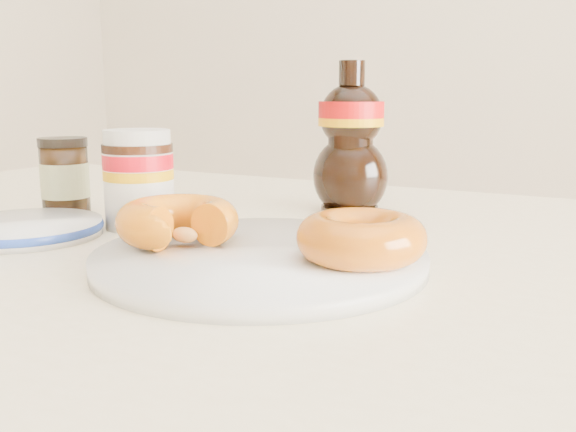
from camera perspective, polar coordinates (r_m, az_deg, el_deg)
The scene contains 8 objects.
dining_table at distance 0.64m, azimuth -4.57°, elevation -9.94°, with size 1.40×0.90×0.75m.
plate at distance 0.54m, azimuth -2.50°, elevation -3.74°, with size 0.28×0.28×0.01m.
donut_bitten at distance 0.58m, azimuth -9.77°, elevation -0.45°, with size 0.11×0.11×0.04m, color orange.
donut_whole at distance 0.51m, azimuth 6.53°, elevation -1.93°, with size 0.10×0.10×0.04m, color #AC600B.
nutella_jar at distance 0.71m, azimuth -13.14°, elevation 3.56°, with size 0.07×0.07×0.11m.
syrup_bottle at distance 0.78m, azimuth 5.59°, elevation 6.94°, with size 0.09×0.08×0.18m, color black, non-canonical shape.
dark_jar at distance 0.82m, azimuth -19.23°, elevation 3.30°, with size 0.06×0.06×0.09m.
blue_rim_saucer at distance 0.71m, azimuth -22.33°, elevation -0.99°, with size 0.16×0.16×0.02m.
Camera 1 is at (0.33, -0.40, 0.90)m, focal length 40.00 mm.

